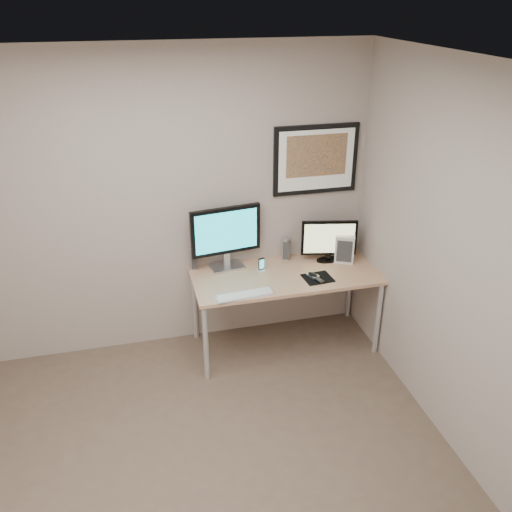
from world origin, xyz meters
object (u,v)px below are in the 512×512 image
at_px(speaker_left, 193,261).
at_px(keyboard, 245,295).
at_px(monitor_tv, 329,240).
at_px(fan_unit, 345,248).
at_px(framed_art, 316,160).
at_px(phone_dock, 262,265).
at_px(desk, 285,280).
at_px(speaker_right, 286,249).
at_px(monitor_large, 226,235).

bearing_deg(speaker_left, keyboard, -75.32).
height_order(monitor_tv, keyboard, monitor_tv).
bearing_deg(fan_unit, framed_art, 159.81).
bearing_deg(phone_dock, framed_art, 6.06).
distance_m(desk, phone_dock, 0.25).
relative_size(framed_art, fan_unit, 2.92).
bearing_deg(speaker_right, phone_dock, -136.15).
xyz_separation_m(phone_dock, keyboard, (-0.24, -0.38, -0.05)).
bearing_deg(fan_unit, phone_dock, -154.91).
relative_size(framed_art, phone_dock, 5.95).
bearing_deg(phone_dock, speaker_right, 15.65).
bearing_deg(phone_dock, fan_unit, -17.09).
height_order(desk, keyboard, keyboard).
relative_size(framed_art, speaker_left, 4.73).
bearing_deg(phone_dock, keyboard, -139.47).
xyz_separation_m(speaker_right, fan_unit, (0.49, -0.17, 0.03)).
relative_size(speaker_right, keyboard, 0.43).
distance_m(framed_art, speaker_left, 1.37).
bearing_deg(desk, speaker_right, 72.88).
bearing_deg(keyboard, framed_art, 33.53).
bearing_deg(desk, speaker_left, 159.32).
relative_size(phone_dock, fan_unit, 0.49).
height_order(monitor_tv, speaker_right, monitor_tv).
bearing_deg(keyboard, monitor_tv, 21.43).
relative_size(desk, speaker_right, 7.89).
relative_size(framed_art, monitor_large, 1.21).
bearing_deg(speaker_left, phone_dock, -34.12).
bearing_deg(desk, keyboard, -146.81).
height_order(speaker_left, speaker_right, speaker_right).
bearing_deg(framed_art, speaker_right, -168.13).
distance_m(monitor_tv, keyboard, 0.99).
xyz_separation_m(speaker_left, phone_dock, (0.57, -0.19, -0.02)).
xyz_separation_m(desk, monitor_large, (-0.47, 0.24, 0.38)).
distance_m(keyboard, fan_unit, 1.08).
bearing_deg(framed_art, monitor_tv, -63.24).
relative_size(monitor_large, keyboard, 1.32).
xyz_separation_m(monitor_tv, fan_unit, (0.14, -0.04, -0.08)).
height_order(monitor_tv, fan_unit, monitor_tv).
relative_size(monitor_large, monitor_tv, 1.27).
bearing_deg(monitor_tv, keyboard, -141.53).
relative_size(speaker_right, phone_dock, 1.61).
bearing_deg(framed_art, speaker_left, -177.65).
height_order(speaker_right, phone_dock, speaker_right).
distance_m(speaker_right, keyboard, 0.76).
bearing_deg(monitor_large, phone_dock, -34.48).
bearing_deg(phone_dock, monitor_large, 136.14).
distance_m(desk, speaker_right, 0.33).
bearing_deg(phone_dock, monitor_tv, -12.96).
bearing_deg(keyboard, fan_unit, 16.07).
distance_m(phone_dock, fan_unit, 0.77).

